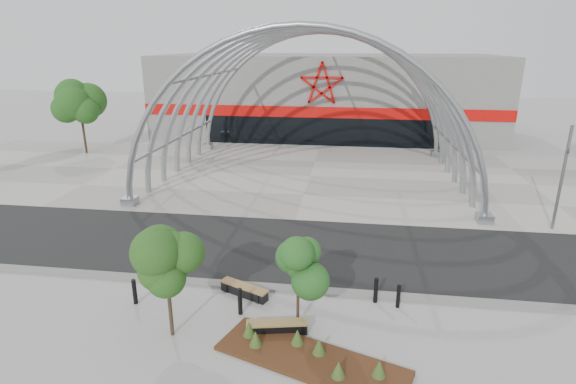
# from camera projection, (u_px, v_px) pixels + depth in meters

# --- Properties ---
(ground) EXTENTS (140.00, 140.00, 0.00)m
(ground) POSITION_uv_depth(u_px,v_px,m) (274.00, 286.00, 17.73)
(ground) COLOR #9E9E99
(ground) RESTS_ON ground
(road) EXTENTS (140.00, 7.00, 0.02)m
(road) POSITION_uv_depth(u_px,v_px,m) (287.00, 248.00, 21.02)
(road) COLOR black
(road) RESTS_ON ground
(forecourt) EXTENTS (60.00, 17.00, 0.04)m
(forecourt) POSITION_uv_depth(u_px,v_px,m) (310.00, 176.00, 32.29)
(forecourt) COLOR gray
(forecourt) RESTS_ON ground
(kerb) EXTENTS (60.00, 0.50, 0.12)m
(kerb) POSITION_uv_depth(u_px,v_px,m) (273.00, 288.00, 17.48)
(kerb) COLOR slate
(kerb) RESTS_ON ground
(arena_building) EXTENTS (34.00, 15.24, 8.00)m
(arena_building) POSITION_uv_depth(u_px,v_px,m) (326.00, 94.00, 47.92)
(arena_building) COLOR slate
(arena_building) RESTS_ON ground
(vault_canopy) EXTENTS (20.80, 15.80, 20.36)m
(vault_canopy) POSITION_uv_depth(u_px,v_px,m) (310.00, 176.00, 32.29)
(vault_canopy) COLOR #94989D
(vault_canopy) RESTS_ON ground
(planting_bed) EXTENTS (6.11, 3.64, 0.62)m
(planting_bed) POSITION_uv_depth(u_px,v_px,m) (309.00, 356.00, 13.52)
(planting_bed) COLOR #381B0C
(planting_bed) RESTS_ON ground
(signal_pole) EXTENTS (0.31, 0.76, 5.40)m
(signal_pole) POSITION_uv_depth(u_px,v_px,m) (562.00, 177.00, 22.24)
(signal_pole) COLOR slate
(signal_pole) RESTS_ON ground
(street_tree_0) EXTENTS (1.72, 1.72, 3.91)m
(street_tree_0) POSITION_uv_depth(u_px,v_px,m) (165.00, 257.00, 13.89)
(street_tree_0) COLOR black
(street_tree_0) RESTS_ON ground
(street_tree_1) EXTENTS (1.31, 1.31, 3.09)m
(street_tree_1) POSITION_uv_depth(u_px,v_px,m) (298.00, 266.00, 14.58)
(street_tree_1) COLOR black
(street_tree_1) RESTS_ON ground
(bench_0) EXTENTS (2.03, 1.23, 0.42)m
(bench_0) POSITION_uv_depth(u_px,v_px,m) (244.00, 290.00, 17.00)
(bench_0) COLOR black
(bench_0) RESTS_ON ground
(bench_1) EXTENTS (2.07, 0.84, 0.42)m
(bench_1) POSITION_uv_depth(u_px,v_px,m) (277.00, 328.00, 14.78)
(bench_1) COLOR black
(bench_1) RESTS_ON ground
(bollard_0) EXTENTS (0.16, 0.16, 0.98)m
(bollard_0) POSITION_uv_depth(u_px,v_px,m) (135.00, 292.00, 16.39)
(bollard_0) COLOR black
(bollard_0) RESTS_ON ground
(bollard_1) EXTENTS (0.16, 0.16, 1.00)m
(bollard_1) POSITION_uv_depth(u_px,v_px,m) (240.00, 301.00, 15.75)
(bollard_1) COLOR black
(bollard_1) RESTS_ON ground
(bollard_2) EXTENTS (0.16, 0.16, 1.01)m
(bollard_2) POSITION_uv_depth(u_px,v_px,m) (299.00, 279.00, 17.23)
(bollard_2) COLOR black
(bollard_2) RESTS_ON ground
(bollard_3) EXTENTS (0.16, 0.16, 0.98)m
(bollard_3) POSITION_uv_depth(u_px,v_px,m) (376.00, 290.00, 16.48)
(bollard_3) COLOR black
(bollard_3) RESTS_ON ground
(bollard_4) EXTENTS (0.14, 0.14, 0.89)m
(bollard_4) POSITION_uv_depth(u_px,v_px,m) (398.00, 296.00, 16.16)
(bollard_4) COLOR black
(bollard_4) RESTS_ON ground
(bg_tree_0) EXTENTS (3.00, 3.00, 6.45)m
(bg_tree_0) POSITION_uv_depth(u_px,v_px,m) (79.00, 99.00, 37.70)
(bg_tree_0) COLOR black
(bg_tree_0) RESTS_ON ground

